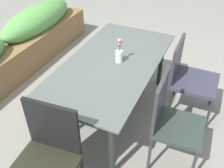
{
  "coord_description": "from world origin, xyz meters",
  "views": [
    {
      "loc": [
        -2.08,
        -0.96,
        2.14
      ],
      "look_at": [
        -0.01,
        -0.02,
        0.41
      ],
      "focal_mm": 41.55,
      "sensor_mm": 36.0,
      "label": 1
    }
  ],
  "objects_px": {
    "chair_end_left": "(47,156)",
    "planter_box": "(7,53)",
    "flower_vase": "(119,55)",
    "chair_near_right": "(188,75)",
    "chair_near_left": "(171,119)",
    "dining_table": "(112,67)"
  },
  "relations": [
    {
      "from": "dining_table",
      "to": "chair_end_left",
      "type": "xyz_separation_m",
      "value": [
        -1.16,
        0.01,
        -0.1
      ]
    },
    {
      "from": "flower_vase",
      "to": "planter_box",
      "type": "bearing_deg",
      "value": 88.05
    },
    {
      "from": "dining_table",
      "to": "planter_box",
      "type": "bearing_deg",
      "value": 86.52
    },
    {
      "from": "planter_box",
      "to": "flower_vase",
      "type": "bearing_deg",
      "value": -91.95
    },
    {
      "from": "chair_near_right",
      "to": "chair_end_left",
      "type": "relative_size",
      "value": 0.93
    },
    {
      "from": "chair_end_left",
      "to": "chair_near_left",
      "type": "bearing_deg",
      "value": -139.21
    },
    {
      "from": "chair_near_right",
      "to": "chair_end_left",
      "type": "distance_m",
      "value": 1.73
    },
    {
      "from": "chair_near_left",
      "to": "chair_near_right",
      "type": "distance_m",
      "value": 0.79
    },
    {
      "from": "flower_vase",
      "to": "chair_near_right",
      "type": "bearing_deg",
      "value": -62.79
    },
    {
      "from": "planter_box",
      "to": "chair_near_right",
      "type": "bearing_deg",
      "value": -82.89
    },
    {
      "from": "planter_box",
      "to": "chair_end_left",
      "type": "bearing_deg",
      "value": -128.21
    },
    {
      "from": "chair_near_right",
      "to": "dining_table",
      "type": "bearing_deg",
      "value": -62.95
    },
    {
      "from": "chair_near_left",
      "to": "flower_vase",
      "type": "xyz_separation_m",
      "value": [
        0.44,
        0.68,
        0.25
      ]
    },
    {
      "from": "chair_near_right",
      "to": "chair_end_left",
      "type": "height_order",
      "value": "chair_end_left"
    },
    {
      "from": "chair_end_left",
      "to": "planter_box",
      "type": "distance_m",
      "value": 2.05
    },
    {
      "from": "chair_near_left",
      "to": "planter_box",
      "type": "relative_size",
      "value": 0.29
    },
    {
      "from": "dining_table",
      "to": "chair_near_right",
      "type": "distance_m",
      "value": 0.85
    },
    {
      "from": "chair_near_left",
      "to": "dining_table",
      "type": "bearing_deg",
      "value": -120.17
    },
    {
      "from": "chair_end_left",
      "to": "planter_box",
      "type": "bearing_deg",
      "value": -42.98
    },
    {
      "from": "flower_vase",
      "to": "chair_end_left",
      "type": "bearing_deg",
      "value": 176.71
    },
    {
      "from": "chair_near_right",
      "to": "planter_box",
      "type": "bearing_deg",
      "value": -83.58
    },
    {
      "from": "chair_near_right",
      "to": "planter_box",
      "type": "distance_m",
      "value": 2.37
    }
  ]
}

